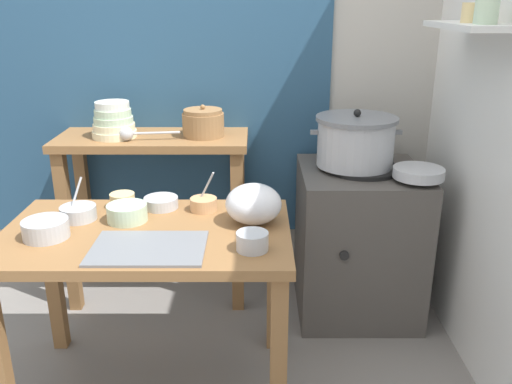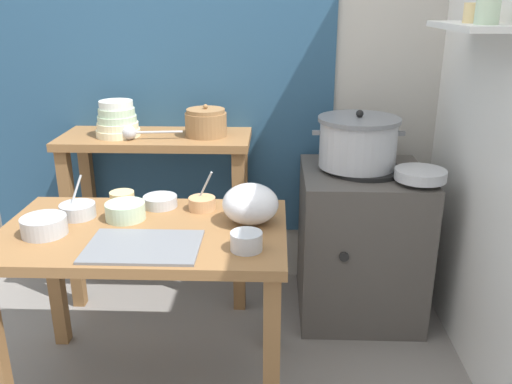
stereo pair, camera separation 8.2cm
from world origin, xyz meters
name	(u,v)px [view 1 (the left image)]	position (x,y,z in m)	size (l,w,h in m)	color
wall_back	(192,49)	(0.08, 1.10, 1.30)	(4.40, 0.12, 2.60)	#B2ADA3
prep_table	(146,256)	(-0.01, 0.07, 0.61)	(1.10, 0.66, 0.72)	olive
back_shelf_table	(152,178)	(-0.12, 0.83, 0.68)	(0.96, 0.40, 0.90)	olive
stove_block	(355,240)	(0.93, 0.70, 0.38)	(0.60, 0.61, 0.78)	#4C4742
steamer_pot	(353,141)	(0.89, 0.72, 0.90)	(0.44, 0.39, 0.28)	#B7BABF
clay_pot	(201,123)	(0.15, 0.83, 0.97)	(0.21, 0.21, 0.16)	olive
bowl_stack_enamel	(111,122)	(-0.30, 0.81, 0.98)	(0.22, 0.22, 0.18)	beige
ladle	(126,134)	(-0.21, 0.74, 0.94)	(0.29, 0.07, 0.07)	#B7BABF
serving_tray	(146,248)	(0.03, -0.10, 0.72)	(0.40, 0.28, 0.01)	slate
plastic_bag	(251,204)	(0.40, 0.14, 0.80)	(0.22, 0.21, 0.16)	white
wide_pan	(416,173)	(1.15, 0.52, 0.80)	(0.23, 0.23, 0.05)	#B7BABF
prep_bowl_0	(125,212)	(-0.10, 0.16, 0.76)	(0.16, 0.16, 0.07)	#B7D1AD
prep_bowl_1	(76,212)	(-0.30, 0.17, 0.75)	(0.14, 0.14, 0.17)	#B7BABF
prep_bowl_2	(43,229)	(-0.36, 0.00, 0.76)	(0.17, 0.17, 0.07)	#B7BABF
prep_bowl_3	(201,203)	(0.19, 0.27, 0.75)	(0.11, 0.11, 0.17)	tan
prep_bowl_4	(159,202)	(0.01, 0.30, 0.75)	(0.14, 0.14, 0.05)	#B7BABF
prep_bowl_5	(250,241)	(0.40, -0.10, 0.76)	(0.11, 0.11, 0.07)	#B7BABF
prep_bowl_6	(120,200)	(-0.15, 0.30, 0.75)	(0.10, 0.10, 0.06)	#E5C684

